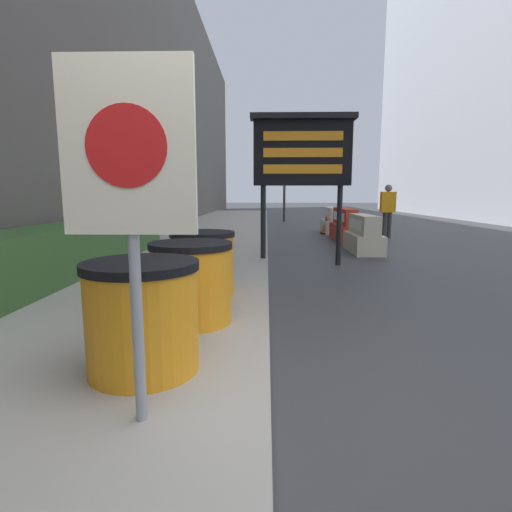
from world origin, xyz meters
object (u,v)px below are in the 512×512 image
barrel_drum_middle (191,282)px  traffic_cone_near (326,224)px  jersey_barrier_cream (363,236)px  jersey_barrier_red_striped (344,226)px  pedestrian_worker (388,207)px  message_board (302,153)px  jersey_barrier_white (331,222)px  warning_sign (129,174)px  barrel_drum_back (203,263)px  barrel_drum_foreground (143,316)px  traffic_light_near_curb (285,153)px

barrel_drum_middle → traffic_cone_near: 10.30m
jersey_barrier_cream → jersey_barrier_red_striped: 2.34m
pedestrian_worker → message_board: bearing=59.5°
jersey_barrier_red_striped → jersey_barrier_white: bearing=90.0°
warning_sign → jersey_barrier_red_striped: 10.16m
warning_sign → traffic_cone_near: warning_sign is taller
jersey_barrier_cream → jersey_barrier_red_striped: (0.00, 2.34, 0.03)m
barrel_drum_back → traffic_cone_near: barrel_drum_back is taller
barrel_drum_foreground → pedestrian_worker: size_ratio=0.49×
barrel_drum_foreground → warning_sign: warning_sign is taller
barrel_drum_back → jersey_barrier_white: barrel_drum_back is taller
barrel_drum_middle → message_board: size_ratio=0.28×
traffic_cone_near → message_board: bearing=-102.8°
barrel_drum_foreground → traffic_cone_near: bearing=75.3°
barrel_drum_back → jersey_barrier_cream: 5.46m
message_board → pedestrian_worker: (3.06, 4.82, -1.13)m
barrel_drum_back → traffic_light_near_curb: size_ratio=0.17×
barrel_drum_back → traffic_light_near_curb: traffic_light_near_curb is taller
message_board → jersey_barrier_white: (1.61, 6.40, -1.71)m
barrel_drum_back → traffic_cone_near: (2.82, 8.85, -0.19)m
barrel_drum_back → traffic_light_near_curb: 15.17m
barrel_drum_foreground → jersey_barrier_red_striped: (3.12, 9.02, -0.10)m
barrel_drum_middle → jersey_barrier_white: size_ratio=0.49×
jersey_barrier_cream → traffic_light_near_curb: traffic_light_near_curb is taller
message_board → jersey_barrier_red_striped: size_ratio=1.37×
message_board → traffic_light_near_curb: size_ratio=0.61×
message_board → barrel_drum_foreground: bearing=-107.0°
jersey_barrier_white → traffic_light_near_curb: (-1.40, 5.63, 2.87)m
warning_sign → traffic_light_near_curb: size_ratio=0.42×
barrel_drum_foreground → message_board: (1.52, 4.96, 1.59)m
jersey_barrier_red_striped → barrel_drum_back: bearing=-113.9°
warning_sign → jersey_barrier_white: (2.95, 12.00, -1.06)m
warning_sign → message_board: message_board is taller
traffic_cone_near → traffic_light_near_curb: size_ratio=0.15×
warning_sign → jersey_barrier_white: size_ratio=1.16×
message_board → traffic_light_near_curb: 12.08m
jersey_barrier_cream → warning_sign: bearing=-111.9°
barrel_drum_middle → traffic_cone_near: size_ratio=1.20×
jersey_barrier_white → message_board: bearing=-104.1°
jersey_barrier_white → traffic_cone_near: jersey_barrier_white is taller
barrel_drum_middle → pedestrian_worker: size_ratio=0.49×
barrel_drum_middle → message_board: (1.38, 3.88, 1.59)m
traffic_cone_near → barrel_drum_foreground: bearing=-104.7°
jersey_barrier_white → pedestrian_worker: (1.46, -1.58, 0.57)m
warning_sign → pedestrian_worker: warning_sign is taller
barrel_drum_back → message_board: size_ratio=0.28×
warning_sign → jersey_barrier_cream: 7.97m
warning_sign → jersey_barrier_cream: (2.95, 7.32, -1.07)m
message_board → pedestrian_worker: size_ratio=1.70×
barrel_drum_middle → jersey_barrier_red_striped: size_ratio=0.39×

